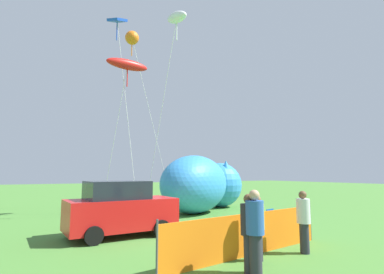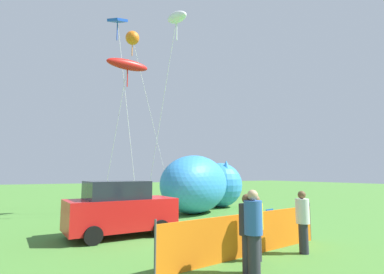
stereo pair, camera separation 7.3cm
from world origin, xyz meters
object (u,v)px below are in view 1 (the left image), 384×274
Objects in this scene: spectator_in_green_shirt at (257,225)px; kite_red_lizard at (127,65)px; kite_orange_flower at (132,39)px; spectator_in_red_shirt at (249,229)px; parked_car at (120,209)px; spectator_in_black_shirt at (255,228)px; folding_chair at (273,219)px; kite_white_ghost at (177,18)px; spectator_in_blue_shirt at (304,219)px; kite_blue_box at (118,25)px; inflatable_cat at (203,186)px.

kite_red_lizard is at bearing 94.06° from spectator_in_green_shirt.
spectator_in_green_shirt is 16.68m from kite_orange_flower.
parked_car is at bearing 105.83° from spectator_in_red_shirt.
parked_car is 9.33m from kite_red_lizard.
kite_orange_flower reaches higher than parked_car.
folding_chair is at bearing 41.82° from spectator_in_black_shirt.
spectator_in_green_shirt is 0.89× the size of spectator_in_black_shirt.
kite_white_ghost is (2.03, 8.41, 9.58)m from spectator_in_black_shirt.
folding_chair is 0.07× the size of kite_orange_flower.
spectator_in_green_shirt is at bearing -66.82° from parked_car.
parked_car is 2.33× the size of spectator_in_green_shirt.
spectator_in_red_shirt is 1.06× the size of spectator_in_green_shirt.
spectator_in_blue_shirt reaches higher than folding_chair.
spectator_in_black_shirt is at bearing -103.58° from kite_white_ghost.
kite_blue_box is 4.47m from kite_white_ghost.
spectator_in_red_shirt is 17.21m from kite_orange_flower.
folding_chair is 11.41m from kite_white_ghost.
kite_red_lizard reaches higher than inflatable_cat.
spectator_in_red_shirt is at bearing -103.90° from kite_white_ghost.
kite_orange_flower is (2.76, 8.15, 10.52)m from parked_car.
spectator_in_black_shirt is at bearing -95.09° from kite_orange_flower.
kite_orange_flower is at bearing 88.28° from spectator_in_green_shirt.
spectator_in_black_shirt is 0.16× the size of kite_orange_flower.
kite_white_ghost is (2.03, 8.20, 9.64)m from spectator_in_red_shirt.
kite_orange_flower reaches higher than folding_chair.
parked_car is at bearing -126.44° from folding_chair.
folding_chair is at bearing -26.75° from parked_car.
inflatable_cat is 4.01× the size of spectator_in_black_shirt.
kite_white_ghost is at bearing -177.23° from inflatable_cat.
folding_chair is 0.51× the size of spectator_in_blue_shirt.
spectator_in_black_shirt is 0.21× the size of kite_red_lizard.
kite_red_lizard is (-3.62, 7.59, 7.92)m from folding_chair.
spectator_in_black_shirt is at bearing -91.23° from spectator_in_red_shirt.
kite_blue_box reaches higher than spectator_in_blue_shirt.
inflatable_cat is at bearing -20.60° from kite_blue_box.
kite_orange_flower is at bearing -179.47° from folding_chair.
parked_car is 0.33× the size of kite_orange_flower.
inflatable_cat is at bearing 33.30° from parked_car.
kite_orange_flower is at bearing 67.94° from parked_car.
spectator_in_black_shirt is at bearing -89.06° from kite_blue_box.
kite_orange_flower is (-2.52, 10.43, 10.96)m from folding_chair.
inflatable_cat is at bearing 34.93° from kite_white_ghost.
kite_blue_box reaches higher than kite_white_ghost.
folding_chair is 0.50× the size of spectator_in_red_shirt.
spectator_in_blue_shirt is 1.65m from spectator_in_green_shirt.
kite_white_ghost is (3.56, 2.78, 9.64)m from parked_car.
kite_orange_flower is 5.50m from kite_white_ghost.
spectator_in_blue_shirt is at bearing 13.07° from spectator_in_red_shirt.
inflatable_cat is 8.37m from kite_red_lizard.
spectator_in_black_shirt is (-0.00, -0.22, 0.06)m from spectator_in_red_shirt.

